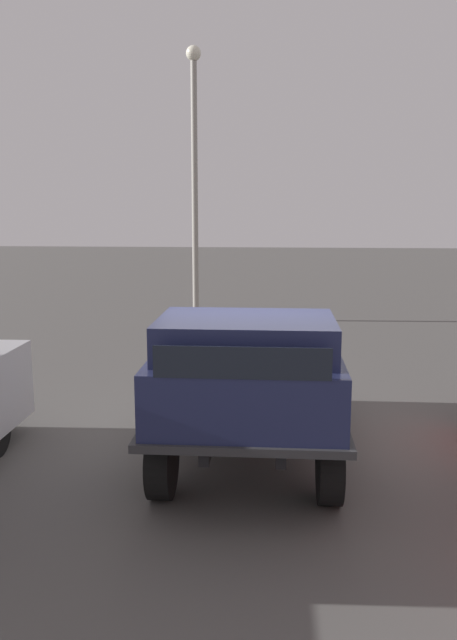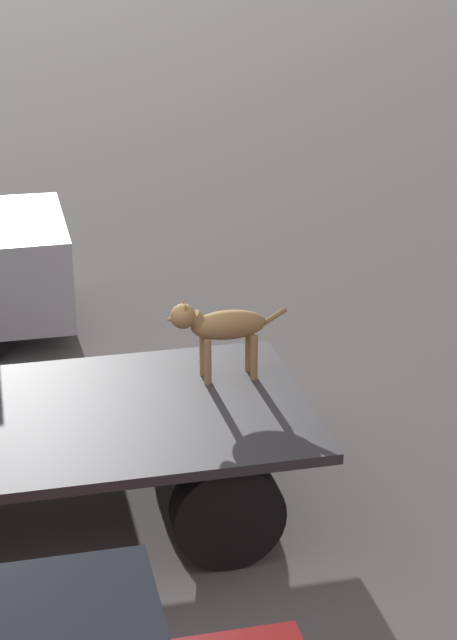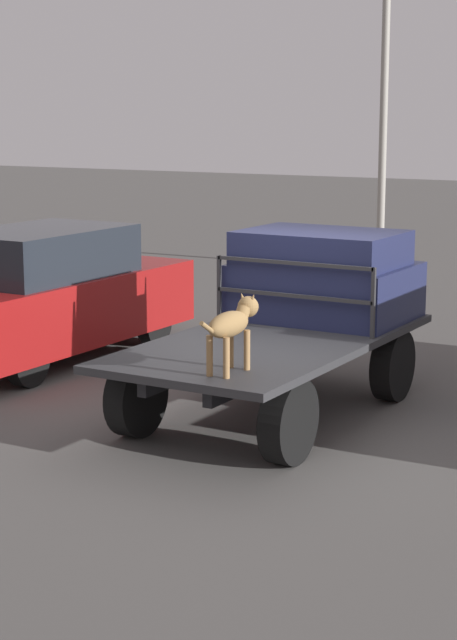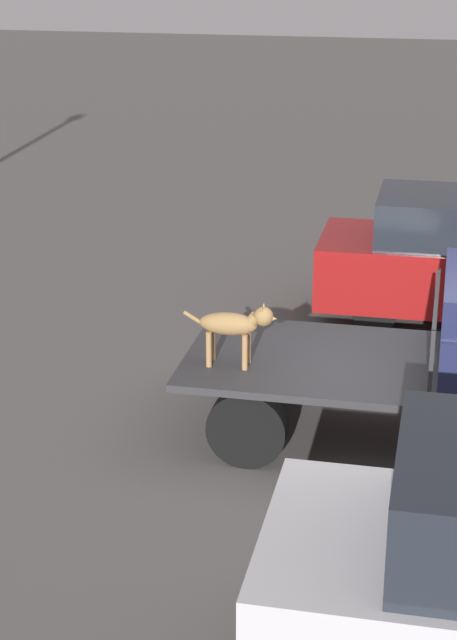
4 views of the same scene
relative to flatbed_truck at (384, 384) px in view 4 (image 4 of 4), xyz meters
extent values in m
plane|color=#514F4C|center=(0.00, 0.00, -0.64)|extent=(80.00, 80.00, 0.00)
cylinder|color=black|center=(-1.30, 0.86, -0.23)|extent=(0.81, 0.24, 0.81)
cylinder|color=black|center=(-1.30, -0.86, -0.23)|extent=(0.81, 0.24, 0.81)
cube|color=black|center=(0.00, 0.36, 0.07)|extent=(3.85, 0.10, 0.18)
cube|color=black|center=(0.00, -0.36, 0.07)|extent=(3.85, 0.10, 0.18)
cube|color=#2D2D30|center=(0.00, 0.00, 0.20)|extent=(4.19, 2.04, 0.08)
cube|color=#2D2D30|center=(0.47, 0.94, 0.62)|extent=(0.04, 0.04, 0.76)
cube|color=#2D2D30|center=(0.47, -0.94, 0.62)|extent=(0.04, 0.04, 0.76)
cube|color=#2D2D30|center=(0.47, 0.00, 0.98)|extent=(0.04, 1.88, 0.04)
cube|color=#2D2D30|center=(0.47, 0.00, 0.62)|extent=(0.04, 1.88, 0.04)
cylinder|color=#9E7547|center=(-1.40, -0.30, 0.43)|extent=(0.06, 0.06, 0.38)
cylinder|color=#9E7547|center=(-1.40, -0.47, 0.43)|extent=(0.06, 0.06, 0.38)
cylinder|color=#9E7547|center=(-1.78, -0.30, 0.43)|extent=(0.06, 0.06, 0.38)
cylinder|color=#9E7547|center=(-1.78, -0.47, 0.43)|extent=(0.06, 0.06, 0.38)
ellipsoid|color=olive|center=(-1.59, -0.39, 0.69)|extent=(0.61, 0.23, 0.23)
sphere|color=#9E7547|center=(-1.42, -0.39, 0.65)|extent=(0.11, 0.11, 0.11)
cylinder|color=olive|center=(-1.33, -0.39, 0.76)|extent=(0.17, 0.13, 0.16)
sphere|color=olive|center=(-1.23, -0.39, 0.80)|extent=(0.20, 0.20, 0.20)
cone|color=#9E7547|center=(-1.14, -0.39, 0.78)|extent=(0.11, 0.11, 0.11)
cone|color=olive|center=(-1.24, -0.33, 0.88)|extent=(0.06, 0.08, 0.10)
cone|color=olive|center=(-1.24, -0.44, 0.88)|extent=(0.06, 0.08, 0.10)
cylinder|color=olive|center=(-1.94, -0.39, 0.72)|extent=(0.26, 0.04, 0.17)
cylinder|color=black|center=(-0.33, 4.56, -0.34)|extent=(0.60, 0.20, 0.60)
cylinder|color=black|center=(-0.33, 3.13, -0.34)|extent=(0.60, 0.20, 0.60)
cylinder|color=black|center=(0.38, -3.11, -0.34)|extent=(0.60, 0.20, 0.60)
camera|label=1|loc=(7.34, 0.28, 2.36)|focal=35.00mm
camera|label=2|loc=(0.16, 7.20, 3.95)|focal=60.00mm
camera|label=3|loc=(-9.84, -5.19, 2.60)|focal=60.00mm
camera|label=4|loc=(0.52, -10.36, 4.61)|focal=60.00mm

